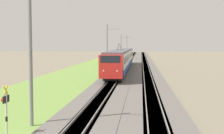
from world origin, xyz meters
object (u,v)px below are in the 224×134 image
Objects in this scene: catenary_mast_near at (31,52)px; catenary_mast_far at (121,47)px; crossing_signal_aux at (6,107)px; catenary_mast_mid at (107,47)px; passenger_train at (122,58)px; catenary_mast_distant at (127,45)px.

catenary_mast_near is 81.46m from catenary_mast_far.
crossing_signal_aux is 0.36× the size of catenary_mast_far.
catenary_mast_mid is 1.09× the size of catenary_mast_far.
passenger_train is 4.05m from catenary_mast_mid.
catenary_mast_mid reaches higher than crossing_signal_aux.
passenger_train is 41.46m from crossing_signal_aux.
catenary_mast_near is (-38.84, 2.88, 2.13)m from passenger_train.
crossing_signal_aux is 0.32× the size of catenary_mast_distant.
passenger_train is 4.92× the size of catenary_mast_near.
passenger_train is 39.00m from catenary_mast_near.
passenger_train is 14.93× the size of crossing_signal_aux.
catenary_mast_distant is (40.73, 0.01, 0.42)m from catenary_mast_far.
passenger_train is at bearing -4.24° from catenary_mast_near.
catenary_mast_far reaches higher than passenger_train.
catenary_mast_near reaches higher than catenary_mast_mid.
catenary_mast_mid is 40.73m from catenary_mast_far.
catenary_mast_near is at bearing -180.00° from catenary_mast_distant.
catenary_mast_distant reaches higher than crossing_signal_aux.
catenary_mast_near is 1.00× the size of catenary_mast_mid.
crossing_signal_aux is at bearing 179.77° from catenary_mast_distant.
passenger_train reaches higher than crossing_signal_aux.
catenary_mast_near is at bearing -4.24° from passenger_train.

